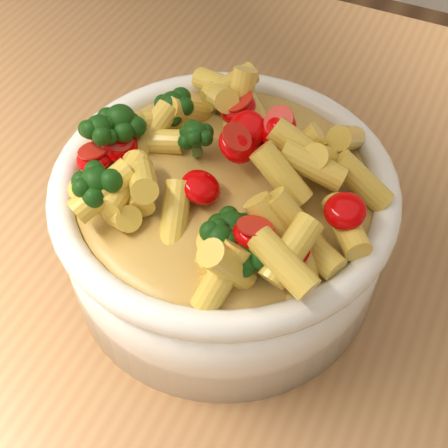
% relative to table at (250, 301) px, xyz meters
% --- Properties ---
extents(table, '(1.20, 0.80, 0.90)m').
position_rel_table_xyz_m(table, '(0.00, 0.00, 0.00)').
color(table, '#AA7A49').
rests_on(table, ground).
extents(serving_bowl, '(0.26, 0.26, 0.11)m').
position_rel_table_xyz_m(serving_bowl, '(-0.01, -0.04, 0.16)').
color(serving_bowl, white).
rests_on(serving_bowl, table).
extents(pasta_salad, '(0.20, 0.20, 0.05)m').
position_rel_table_xyz_m(pasta_salad, '(-0.01, -0.04, 0.23)').
color(pasta_salad, '#FFC950').
rests_on(pasta_salad, serving_bowl).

